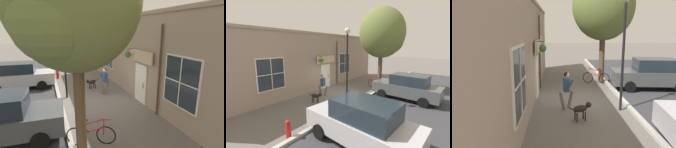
% 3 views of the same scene
% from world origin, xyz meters
% --- Properties ---
extents(ground_plane, '(90.00, 90.00, 0.00)m').
position_xyz_m(ground_plane, '(0.00, 0.00, 0.00)').
color(ground_plane, '#66605B').
extents(storefront_facade, '(0.95, 18.00, 4.76)m').
position_xyz_m(storefront_facade, '(-2.34, -0.00, 2.38)').
color(storefront_facade, gray).
rests_on(storefront_facade, ground_plane).
extents(pedestrian_walking, '(0.67, 0.55, 1.62)m').
position_xyz_m(pedestrian_walking, '(-0.74, -1.22, 0.96)').
color(pedestrian_walking, '#6B665B').
rests_on(pedestrian_walking, ground_plane).
extents(dog_on_leash, '(0.94, 0.48, 0.70)m').
position_xyz_m(dog_on_leash, '(-0.21, -2.45, 0.46)').
color(dog_on_leash, black).
rests_on(dog_on_leash, ground_plane).
extents(street_tree_by_curb, '(3.78, 3.40, 6.84)m').
position_xyz_m(street_tree_by_curb, '(1.77, 3.49, 4.65)').
color(street_tree_by_curb, brown).
rests_on(street_tree_by_curb, ground_plane).
extents(leaning_bicycle, '(1.62, 0.70, 1.01)m').
position_xyz_m(leaning_bicycle, '(1.32, 3.27, 0.38)').
color(leaning_bicycle, black).
rests_on(leaning_bicycle, ground_plane).
extents(parked_car_nearest_curb, '(4.43, 2.21, 1.75)m').
position_xyz_m(parked_car_nearest_curb, '(4.21, -4.40, 0.88)').
color(parked_car_nearest_curb, '#B7B7BC').
rests_on(parked_car_nearest_curb, ground_plane).
extents(street_lamp, '(0.32, 0.32, 4.73)m').
position_xyz_m(street_lamp, '(1.55, -1.46, 3.10)').
color(street_lamp, black).
rests_on(street_lamp, ground_plane).
extents(fire_hydrant, '(0.34, 0.20, 0.77)m').
position_xyz_m(fire_hydrant, '(1.71, -5.85, 0.40)').
color(fire_hydrant, red).
rests_on(fire_hydrant, ground_plane).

